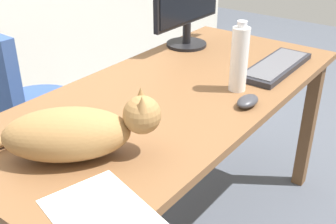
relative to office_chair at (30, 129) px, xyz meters
The scene contains 8 objects.
desk 0.81m from the office_chair, 77.52° to the right, with size 1.65×0.75×0.76m.
office_chair is the anchor object (origin of this frame).
monitor 0.99m from the office_chair, 37.45° to the right, with size 0.48×0.20×0.41m.
keyboard 1.21m from the office_chair, 58.01° to the right, with size 0.44×0.15×0.03m.
cat 0.98m from the office_chair, 114.79° to the right, with size 0.44×0.47×0.20m.
computer_mouse 1.13m from the office_chair, 78.13° to the right, with size 0.11×0.06×0.04m, color #333338.
paper_sheet 1.21m from the office_chair, 116.08° to the right, with size 0.21×0.30×0.00m, color white.
water_bottle 1.11m from the office_chair, 71.30° to the right, with size 0.07×0.07×0.27m.
Camera 1 is at (-1.19, -0.86, 1.43)m, focal length 44.70 mm.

